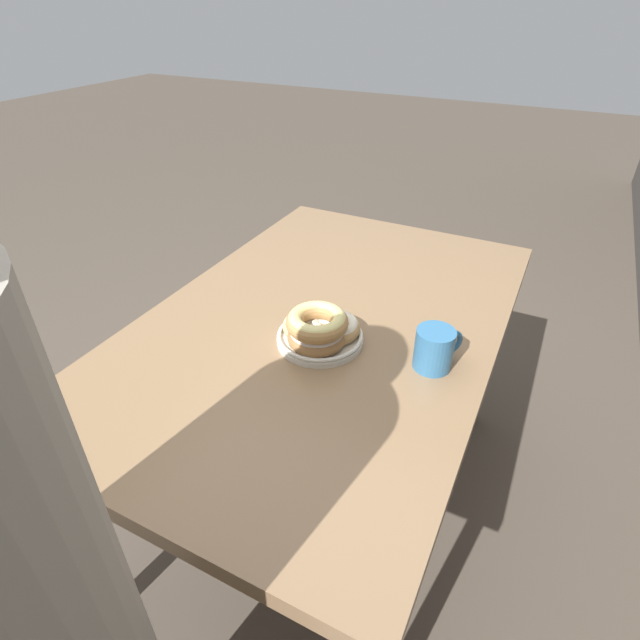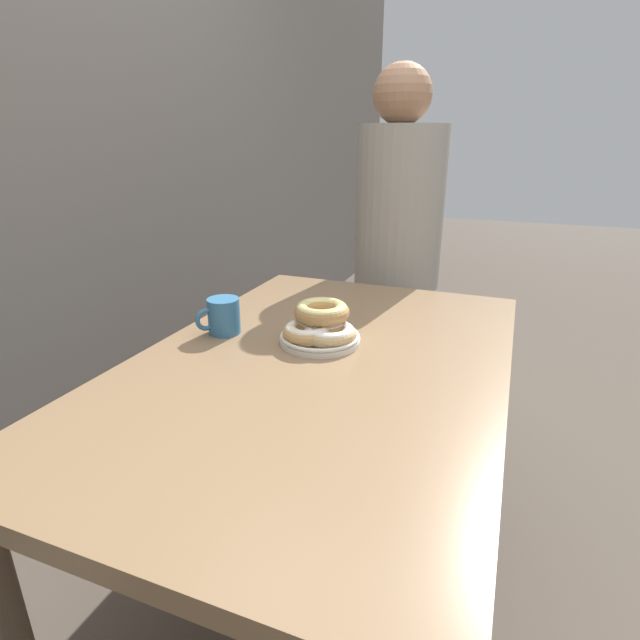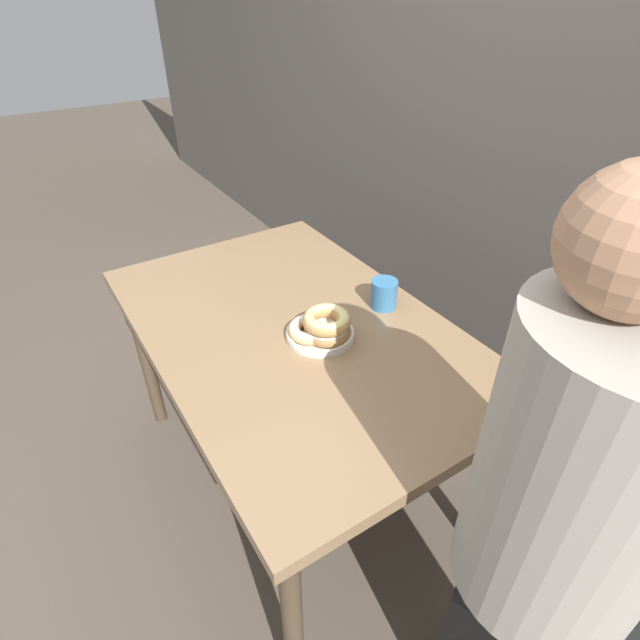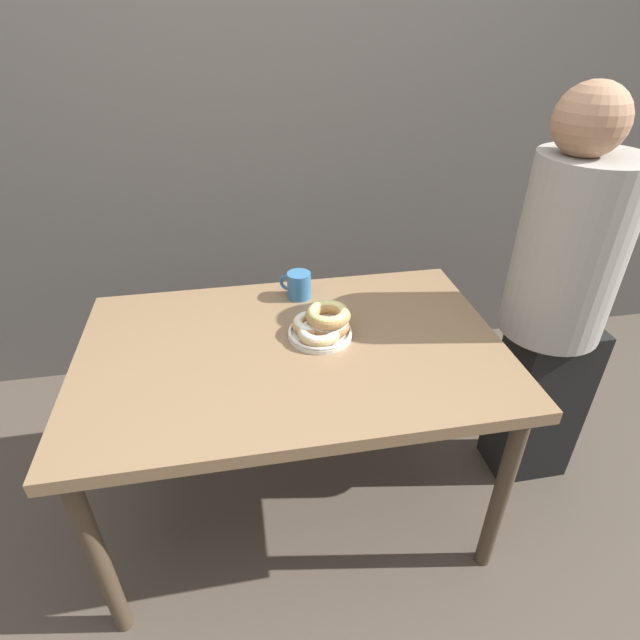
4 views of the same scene
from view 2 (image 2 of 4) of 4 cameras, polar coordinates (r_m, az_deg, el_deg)
name	(u,v)px [view 2 (image 2 of 4)]	position (r m, az deg, el deg)	size (l,w,h in m)	color
ground_plane	(370,608)	(1.56, 5.75, -29.94)	(14.00, 14.00, 0.00)	#4C4238
dining_table	(320,386)	(1.18, -0.03, -7.57)	(1.28, 0.82, 0.71)	#846647
donut_plate	(320,326)	(1.23, 0.04, -0.74)	(0.22, 0.22, 0.09)	silver
coffee_mug	(223,316)	(1.31, -11.04, 0.49)	(0.11, 0.09, 0.09)	teal
person_figure	(398,257)	(1.95, 8.90, 7.10)	(0.35, 0.32, 1.43)	black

